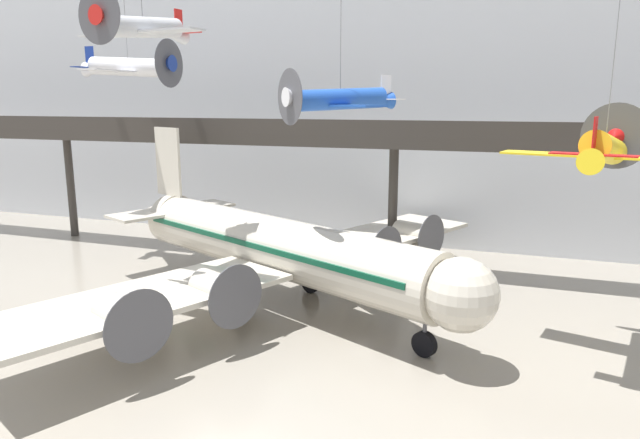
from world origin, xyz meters
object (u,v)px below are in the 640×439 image
at_px(suspended_plane_yellow_lowwing, 605,149).
at_px(suspended_plane_silver_racer, 143,28).
at_px(suspended_plane_blue_trainer, 340,100).
at_px(airliner_silver_main, 273,246).
at_px(suspended_plane_white_twin, 128,67).

distance_m(suspended_plane_yellow_lowwing, suspended_plane_silver_racer, 23.86).
xyz_separation_m(suspended_plane_blue_trainer, suspended_plane_yellow_lowwing, (13.11, -0.91, -2.26)).
distance_m(airliner_silver_main, suspended_plane_blue_trainer, 10.04).
xyz_separation_m(suspended_plane_yellow_lowwing, suspended_plane_silver_racer, (-22.94, -2.68, 5.98)).
bearing_deg(suspended_plane_yellow_lowwing, airliner_silver_main, 98.23).
bearing_deg(suspended_plane_white_twin, suspended_plane_blue_trainer, -19.59).
bearing_deg(airliner_silver_main, suspended_plane_silver_racer, -114.38).
xyz_separation_m(suspended_plane_yellow_lowwing, suspended_plane_white_twin, (-32.19, 7.94, 4.69)).
height_order(suspended_plane_yellow_lowwing, suspended_plane_silver_racer, suspended_plane_silver_racer).
bearing_deg(suspended_plane_blue_trainer, airliner_silver_main, -59.21).
bearing_deg(suspended_plane_white_twin, airliner_silver_main, -22.16).
distance_m(suspended_plane_blue_trainer, suspended_plane_white_twin, 20.48).
bearing_deg(suspended_plane_yellow_lowwing, suspended_plane_white_twin, 90.36).
distance_m(airliner_silver_main, suspended_plane_silver_racer, 14.37).
distance_m(suspended_plane_blue_trainer, suspended_plane_yellow_lowwing, 13.33).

